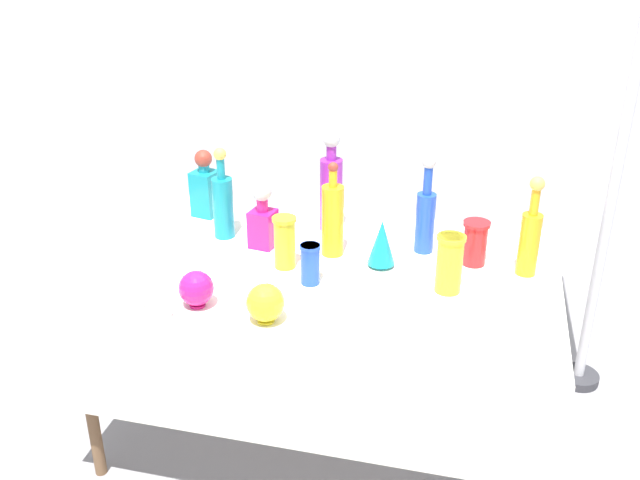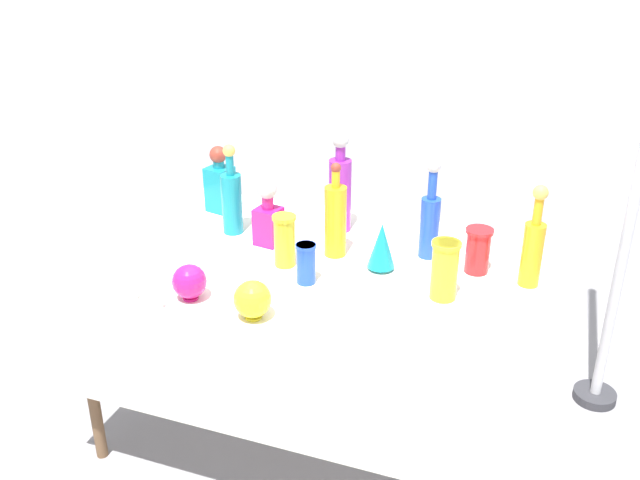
{
  "view_description": "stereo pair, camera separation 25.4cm",
  "coord_description": "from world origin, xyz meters",
  "views": [
    {
      "loc": [
        0.55,
        -2.23,
        1.95
      ],
      "look_at": [
        0.0,
        0.0,
        0.86
      ],
      "focal_mm": 40.0,
      "sensor_mm": 36.0,
      "label": 1
    },
    {
      "loc": [
        0.79,
        -2.15,
        1.95
      ],
      "look_at": [
        0.0,
        0.0,
        0.86
      ],
      "focal_mm": 40.0,
      "sensor_mm": 36.0,
      "label": 2
    }
  ],
  "objects": [
    {
      "name": "round_bowl_0",
      "position": [
        -0.07,
        -0.41,
        0.83
      ],
      "size": [
        0.12,
        0.12,
        0.13
      ],
      "color": "yellow",
      "rests_on": "display_table"
    },
    {
      "name": "square_decanter_1",
      "position": [
        -0.25,
        0.1,
        0.87
      ],
      "size": [
        0.1,
        0.1,
        0.26
      ],
      "color": "#C61972",
      "rests_on": "display_table"
    },
    {
      "name": "slender_vase_1",
      "position": [
        0.0,
        -0.14,
        0.84
      ],
      "size": [
        0.07,
        0.07,
        0.15
      ],
      "color": "blue",
      "rests_on": "display_table"
    },
    {
      "name": "tall_bottle_2",
      "position": [
        0.72,
        0.11,
        0.91
      ],
      "size": [
        0.07,
        0.07,
        0.36
      ],
      "color": "orange",
      "rests_on": "display_table"
    },
    {
      "name": "slender_vase_2",
      "position": [
        0.54,
        0.14,
        0.85
      ],
      "size": [
        0.1,
        0.1,
        0.16
      ],
      "color": "red",
      "rests_on": "display_table"
    },
    {
      "name": "fluted_vase_0",
      "position": [
        0.22,
        0.04,
        0.85
      ],
      "size": [
        0.1,
        0.1,
        0.18
      ],
      "color": "teal",
      "rests_on": "display_table"
    },
    {
      "name": "canopy_pole",
      "position": [
        1.05,
        0.6,
        1.05
      ],
      "size": [
        0.18,
        0.18,
        2.63
      ],
      "color": "silver",
      "rests_on": "ground"
    },
    {
      "name": "round_bowl_1",
      "position": [
        -0.32,
        -0.38,
        0.82
      ],
      "size": [
        0.12,
        0.12,
        0.12
      ],
      "color": "#C61972",
      "rests_on": "display_table"
    },
    {
      "name": "square_decanter_0",
      "position": [
        -0.57,
        0.33,
        0.88
      ],
      "size": [
        0.12,
        0.12,
        0.28
      ],
      "color": "teal",
      "rests_on": "display_table"
    },
    {
      "name": "slender_vase_0",
      "position": [
        0.46,
        -0.08,
        0.87
      ],
      "size": [
        0.1,
        0.1,
        0.2
      ],
      "color": "yellow",
      "rests_on": "display_table"
    },
    {
      "name": "display_table",
      "position": [
        0.0,
        -0.04,
        0.7
      ],
      "size": [
        1.69,
        1.07,
        0.76
      ],
      "color": "white",
      "rests_on": "ground"
    },
    {
      "name": "tall_bottle_0",
      "position": [
        -0.42,
        0.15,
        0.9
      ],
      "size": [
        0.08,
        0.08,
        0.36
      ],
      "color": "teal",
      "rests_on": "display_table"
    },
    {
      "name": "tall_bottle_1",
      "position": [
        0.35,
        0.21,
        0.91
      ],
      "size": [
        0.07,
        0.07,
        0.38
      ],
      "color": "blue",
      "rests_on": "display_table"
    },
    {
      "name": "cardboard_box_behind_left",
      "position": [
        -0.01,
        1.27,
        0.14
      ],
      "size": [
        0.52,
        0.38,
        0.35
      ],
      "color": "tan",
      "rests_on": "ground"
    },
    {
      "name": "tall_bottle_3",
      "position": [
        -0.03,
        0.32,
        0.94
      ],
      "size": [
        0.09,
        0.09,
        0.41
      ],
      "color": "purple",
      "rests_on": "display_table"
    },
    {
      "name": "tall_bottle_4",
      "position": [
        0.02,
        0.1,
        0.9
      ],
      "size": [
        0.08,
        0.08,
        0.36
      ],
      "color": "orange",
      "rests_on": "display_table"
    },
    {
      "name": "slender_vase_3",
      "position": [
        -0.12,
        -0.04,
        0.86
      ],
      "size": [
        0.09,
        0.09,
        0.19
      ],
      "color": "yellow",
      "rests_on": "display_table"
    },
    {
      "name": "price_tag_center",
      "position": [
        -0.5,
        -0.44,
        0.78
      ],
      "size": [
        0.05,
        0.02,
        0.05
      ],
      "primitive_type": "cube",
      "rotation": [
        -0.21,
        0.0,
        0.03
      ],
      "color": "white",
      "rests_on": "display_table"
    },
    {
      "name": "price_tag_right",
      "position": [
        -0.39,
        -0.46,
        0.78
      ],
      "size": [
        0.05,
        0.02,
        0.04
      ],
      "primitive_type": "cube",
      "rotation": [
        -0.21,
        0.0,
        -0.11
      ],
      "color": "white",
      "rests_on": "display_table"
    },
    {
      "name": "ground_plane",
      "position": [
        0.0,
        0.0,
        0.0
      ],
      "size": [
        40.0,
        40.0,
        0.0
      ],
      "primitive_type": "plane",
      "color": "gray"
    },
    {
      "name": "price_tag_left",
      "position": [
        -0.5,
        -0.48,
        0.78
      ],
      "size": [
        0.05,
        0.02,
        0.04
      ],
      "primitive_type": "cube",
      "rotation": [
        -0.21,
        0.0,
        0.2
      ],
      "color": "white",
      "rests_on": "display_table"
    }
  ]
}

